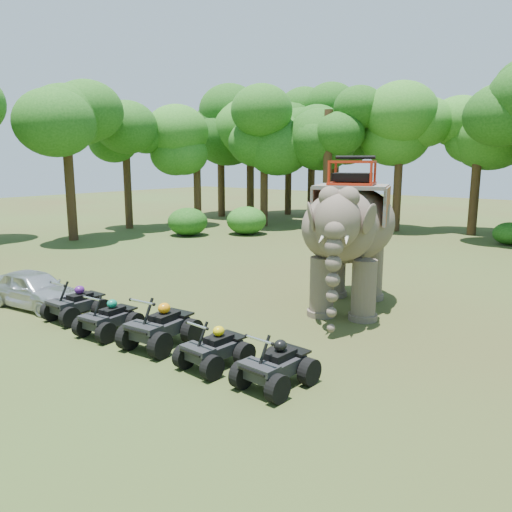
{
  "coord_description": "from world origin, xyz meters",
  "views": [
    {
      "loc": [
        8.91,
        -9.9,
        4.65
      ],
      "look_at": [
        0.0,
        1.2,
        1.9
      ],
      "focal_mm": 35.0,
      "sensor_mm": 36.0,
      "label": 1
    }
  ],
  "objects": [
    {
      "name": "elephant",
      "position": [
        1.53,
        3.99,
        2.38
      ],
      "size": [
        4.31,
        6.17,
        4.75
      ],
      "primitive_type": null,
      "rotation": [
        0.0,
        0.0,
        0.36
      ],
      "color": "brown",
      "rests_on": "ground"
    },
    {
      "name": "tree_0",
      "position": [
        0.0,
        22.93,
        4.23
      ],
      "size": [
        5.92,
        5.92,
        8.45
      ],
      "primitive_type": null,
      "color": "#195114",
      "rests_on": "ground"
    },
    {
      "name": "atv_0",
      "position": [
        -4.12,
        -2.17,
        0.61
      ],
      "size": [
        1.24,
        1.68,
        1.22
      ],
      "primitive_type": null,
      "rotation": [
        0.0,
        0.0,
        0.03
      ],
      "color": "black",
      "rests_on": "ground"
    },
    {
      "name": "ground",
      "position": [
        0.0,
        0.0,
        0.0
      ],
      "size": [
        110.0,
        110.0,
        0.0
      ],
      "primitive_type": "plane",
      "color": "#47381E",
      "rests_on": "ground"
    },
    {
      "name": "parked_car",
      "position": [
        -6.32,
        -2.3,
        0.6
      ],
      "size": [
        3.68,
        1.91,
        1.2
      ],
      "primitive_type": "imported",
      "rotation": [
        0.0,
        0.0,
        1.72
      ],
      "color": "silver",
      "rests_on": "ground"
    },
    {
      "name": "tree_29",
      "position": [
        -17.3,
        22.0,
        5.1
      ],
      "size": [
        7.14,
        7.14,
        10.2
      ],
      "primitive_type": null,
      "color": "#195114",
      "rests_on": "ground"
    },
    {
      "name": "tree_24",
      "position": [
        -16.65,
        15.28,
        3.75
      ],
      "size": [
        5.25,
        5.25,
        7.5
      ],
      "primitive_type": null,
      "color": "#195114",
      "rests_on": "ground"
    },
    {
      "name": "tree_34",
      "position": [
        -16.01,
        25.56,
        4.33
      ],
      "size": [
        6.07,
        6.07,
        8.67
      ],
      "primitive_type": null,
      "color": "#195114",
      "rests_on": "ground"
    },
    {
      "name": "tree_35",
      "position": [
        -9.9,
        22.9,
        3.82
      ],
      "size": [
        5.35,
        5.35,
        7.64
      ],
      "primitive_type": null,
      "color": "#195114",
      "rests_on": "ground"
    },
    {
      "name": "atv_3",
      "position": [
        1.48,
        -2.14,
        0.58
      ],
      "size": [
        1.23,
        1.62,
        1.16
      ],
      "primitive_type": null,
      "rotation": [
        0.0,
        0.0,
        -0.06
      ],
      "color": "black",
      "rests_on": "ground"
    },
    {
      "name": "tree_30",
      "position": [
        -14.09,
        26.2,
        4.97
      ],
      "size": [
        6.95,
        6.95,
        9.93
      ],
      "primitive_type": null,
      "color": "#195114",
      "rests_on": "ground"
    },
    {
      "name": "tree_25",
      "position": [
        -12.9,
        18.18,
        4.21
      ],
      "size": [
        5.89,
        5.89,
        8.41
      ],
      "primitive_type": null,
      "color": "#195114",
      "rests_on": "ground"
    },
    {
      "name": "atv_1",
      "position": [
        -2.25,
        -2.34,
        0.58
      ],
      "size": [
        1.29,
        1.67,
        1.16
      ],
      "primitive_type": null,
      "rotation": [
        0.0,
        0.0,
        0.1
      ],
      "color": "black",
      "rests_on": "ground"
    },
    {
      "name": "tree_22",
      "position": [
        -17.73,
        6.05,
        4.12
      ],
      "size": [
        5.76,
        5.76,
        8.23
      ],
      "primitive_type": null,
      "color": "#195114",
      "rests_on": "ground"
    },
    {
      "name": "atv_4",
      "position": [
        3.15,
        -2.07,
        0.6
      ],
      "size": [
        1.27,
        1.68,
        1.2
      ],
      "primitive_type": null,
      "rotation": [
        0.0,
        0.0,
        -0.05
      ],
      "color": "black",
      "rests_on": "ground"
    },
    {
      "name": "tree_27",
      "position": [
        -4.48,
        21.61,
        4.01
      ],
      "size": [
        5.61,
        5.61,
        8.01
      ],
      "primitive_type": null,
      "color": "#195114",
      "rests_on": "ground"
    },
    {
      "name": "tree_26",
      "position": [
        -7.85,
        18.29,
        4.32
      ],
      "size": [
        6.04,
        6.04,
        8.63
      ],
      "primitive_type": null,
      "color": "#195114",
      "rests_on": "ground"
    },
    {
      "name": "tree_38",
      "position": [
        -19.46,
        20.82,
        4.82
      ],
      "size": [
        6.75,
        6.75,
        9.65
      ],
      "primitive_type": null,
      "color": "#195114",
      "rests_on": "ground"
    },
    {
      "name": "atv_2",
      "position": [
        -0.48,
        -2.06,
        0.68
      ],
      "size": [
        1.52,
        1.95,
        1.35
      ],
      "primitive_type": null,
      "rotation": [
        0.0,
        0.0,
        0.11
      ],
      "color": "black",
      "rests_on": "ground"
    },
    {
      "name": "tree_23",
      "position": [
        -19.37,
        11.33,
        3.53
      ],
      "size": [
        4.94,
        4.94,
        7.06
      ],
      "primitive_type": null,
      "color": "#195114",
      "rests_on": "ground"
    }
  ]
}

